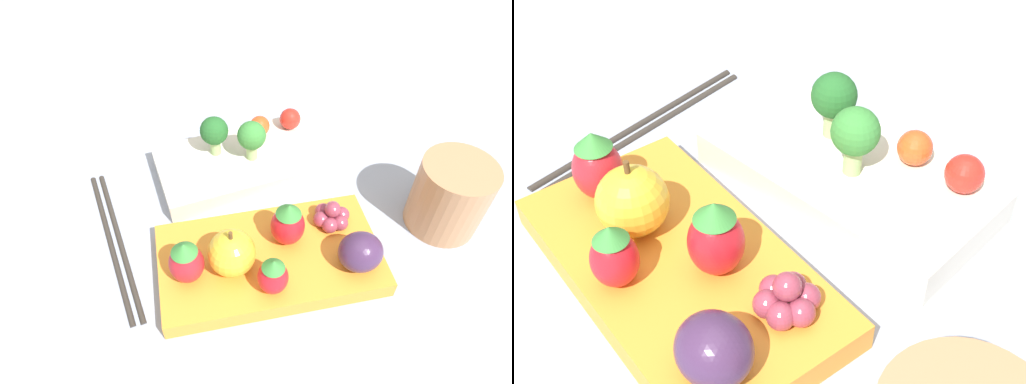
% 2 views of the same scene
% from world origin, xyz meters
% --- Properties ---
extents(ground_plane, '(4.00, 4.00, 0.00)m').
position_xyz_m(ground_plane, '(0.00, 0.00, 0.00)').
color(ground_plane, '#939EB2').
extents(bento_box_savoury, '(0.21, 0.12, 0.03)m').
position_xyz_m(bento_box_savoury, '(0.01, 0.07, 0.01)').
color(bento_box_savoury, silver).
rests_on(bento_box_savoury, ground_plane).
extents(bento_box_fruit, '(0.23, 0.14, 0.02)m').
position_xyz_m(bento_box_fruit, '(0.00, -0.07, 0.01)').
color(bento_box_fruit, orange).
rests_on(bento_box_fruit, ground_plane).
extents(broccoli_floret_0, '(0.03, 0.03, 0.05)m').
position_xyz_m(broccoli_floret_0, '(0.02, 0.06, 0.06)').
color(broccoli_floret_0, '#93B770').
rests_on(broccoli_floret_0, bento_box_savoury).
extents(broccoli_floret_1, '(0.03, 0.03, 0.05)m').
position_xyz_m(broccoli_floret_1, '(-0.02, 0.08, 0.06)').
color(broccoli_floret_1, '#93B770').
rests_on(broccoli_floret_1, bento_box_savoury).
extents(cherry_tomato_0, '(0.02, 0.02, 0.02)m').
position_xyz_m(cherry_tomato_0, '(0.04, 0.10, 0.04)').
color(cherry_tomato_0, '#DB4C1E').
rests_on(cherry_tomato_0, bento_box_savoury).
extents(cherry_tomato_1, '(0.03, 0.03, 0.03)m').
position_xyz_m(cherry_tomato_1, '(0.08, 0.10, 0.04)').
color(cherry_tomato_1, red).
rests_on(cherry_tomato_1, bento_box_savoury).
extents(apple, '(0.05, 0.05, 0.05)m').
position_xyz_m(apple, '(-0.04, -0.08, 0.04)').
color(apple, gold).
rests_on(apple, bento_box_fruit).
extents(strawberry_0, '(0.03, 0.03, 0.05)m').
position_xyz_m(strawberry_0, '(0.02, -0.06, 0.05)').
color(strawberry_0, red).
rests_on(strawberry_0, bento_box_fruit).
extents(strawberry_1, '(0.03, 0.03, 0.04)m').
position_xyz_m(strawberry_1, '(-0.01, -0.11, 0.04)').
color(strawberry_1, red).
rests_on(strawberry_1, bento_box_fruit).
extents(strawberry_2, '(0.03, 0.03, 0.05)m').
position_xyz_m(strawberry_2, '(-0.08, -0.08, 0.04)').
color(strawberry_2, red).
rests_on(strawberry_2, bento_box_fruit).
extents(plum, '(0.04, 0.04, 0.04)m').
position_xyz_m(plum, '(0.08, -0.11, 0.04)').
color(plum, '#42284C').
rests_on(plum, bento_box_fruit).
extents(grape_cluster, '(0.04, 0.04, 0.03)m').
position_xyz_m(grape_cluster, '(0.07, -0.05, 0.03)').
color(grape_cluster, '#93384C').
rests_on(grape_cluster, bento_box_fruit).
extents(chopsticks_pair, '(0.04, 0.21, 0.01)m').
position_xyz_m(chopsticks_pair, '(-0.15, -0.00, 0.00)').
color(chopsticks_pair, '#332D28').
rests_on(chopsticks_pair, ground_plane).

